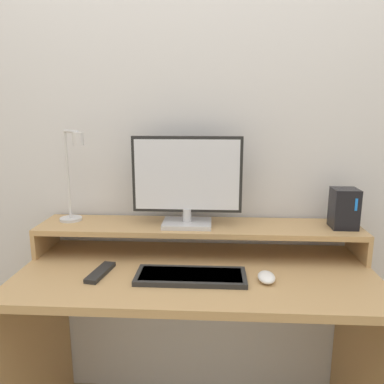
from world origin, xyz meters
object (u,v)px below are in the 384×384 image
(router_dock, at_px, (344,208))
(remote_control, at_px, (100,272))
(keyboard, at_px, (191,276))
(monitor, at_px, (187,181))
(desk_lamp, at_px, (73,178))
(mouse, at_px, (266,277))

(router_dock, xyz_separation_m, remote_control, (-0.94, -0.23, -0.20))
(router_dock, relative_size, keyboard, 0.41)
(monitor, bearing_deg, keyboard, -82.86)
(router_dock, height_order, keyboard, router_dock)
(desk_lamp, xyz_separation_m, keyboard, (0.50, -0.25, -0.31))
(desk_lamp, relative_size, router_dock, 2.40)
(remote_control, bearing_deg, router_dock, 13.64)
(router_dock, bearing_deg, mouse, -143.40)
(remote_control, bearing_deg, keyboard, -2.83)
(desk_lamp, relative_size, remote_control, 2.24)
(desk_lamp, height_order, keyboard, desk_lamp)
(desk_lamp, distance_m, keyboard, 0.64)
(keyboard, relative_size, mouse, 4.18)
(router_dock, xyz_separation_m, keyboard, (-0.60, -0.24, -0.19))
(monitor, distance_m, mouse, 0.48)
(desk_lamp, relative_size, keyboard, 0.99)
(monitor, xyz_separation_m, router_dock, (0.63, 0.01, -0.11))
(monitor, height_order, mouse, monitor)
(monitor, bearing_deg, mouse, -39.19)
(router_dock, bearing_deg, keyboard, -157.96)
(keyboard, relative_size, remote_control, 2.27)
(desk_lamp, height_order, mouse, desk_lamp)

